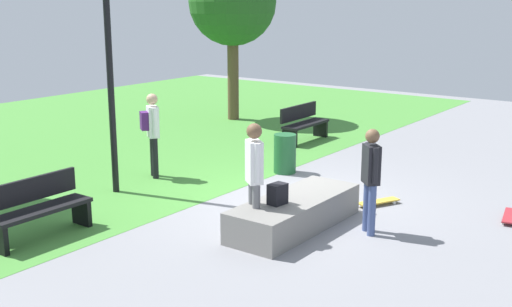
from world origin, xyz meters
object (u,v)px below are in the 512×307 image
at_px(skateboard_by_ledge, 378,202).
at_px(lamp_post, 109,46).
at_px(skater_watching, 254,171).
at_px(skateboard_spare, 510,216).
at_px(pedestrian_with_backpack, 152,128).
at_px(park_bench_center_lawn, 38,207).
at_px(park_bench_far_right, 303,122).
at_px(concrete_ledge, 295,213).
at_px(trash_bin, 285,154).
at_px(backpack_on_ledge, 278,194).
at_px(tree_tall_oak, 232,3).
at_px(skater_performing_trick, 371,173).

xyz_separation_m(skateboard_by_ledge, lamp_post, (-2.17, 4.32, 2.64)).
height_order(skater_watching, skateboard_by_ledge, skater_watching).
xyz_separation_m(skateboard_spare, lamp_post, (-2.76, 6.39, 2.64)).
xyz_separation_m(lamp_post, pedestrian_with_backpack, (1.14, 0.16, -1.68)).
xyz_separation_m(park_bench_center_lawn, park_bench_far_right, (8.07, 0.40, 0.00)).
bearing_deg(concrete_ledge, trash_bin, 36.62).
xyz_separation_m(backpack_on_ledge, trash_bin, (3.07, 1.93, -0.25)).
relative_size(skateboard_by_ledge, pedestrian_with_backpack, 0.47).
xyz_separation_m(park_bench_center_lawn, trash_bin, (5.29, -0.91, -0.08)).
relative_size(skateboard_by_ledge, skateboard_spare, 0.98).
bearing_deg(park_bench_far_right, tree_tall_oak, 67.97).
bearing_deg(skateboard_spare, skateboard_by_ledge, 105.91).
bearing_deg(tree_tall_oak, skater_watching, -139.79).
bearing_deg(park_bench_center_lawn, lamp_post, 21.03).
height_order(skater_performing_trick, trash_bin, skater_performing_trick).
distance_m(skateboard_spare, trash_bin, 4.62).
distance_m(skateboard_by_ledge, trash_bin, 2.69).
height_order(backpack_on_ledge, park_bench_far_right, park_bench_far_right).
bearing_deg(trash_bin, park_bench_center_lawn, 170.27).
distance_m(park_bench_far_right, lamp_post, 6.21).
height_order(skateboard_by_ledge, trash_bin, trash_bin).
bearing_deg(skateboard_spare, trash_bin, 87.06).
height_order(concrete_ledge, backpack_on_ledge, backpack_on_ledge).
bearing_deg(trash_bin, skater_performing_trick, -125.72).
distance_m(park_bench_center_lawn, park_bench_far_right, 8.08).
bearing_deg(skateboard_spare, backpack_on_ledge, 136.64).
relative_size(skateboard_by_ledge, lamp_post, 0.18).
distance_m(skateboard_by_ledge, lamp_post, 5.51).
relative_size(skateboard_spare, lamp_post, 0.18).
distance_m(backpack_on_ledge, tree_tall_oak, 10.10).
distance_m(skateboard_spare, pedestrian_with_backpack, 6.82).
bearing_deg(backpack_on_ledge, tree_tall_oak, 48.78).
relative_size(park_bench_far_right, tree_tall_oak, 0.34).
height_order(concrete_ledge, trash_bin, trash_bin).
bearing_deg(skateboard_spare, park_bench_center_lawn, 132.54).
relative_size(park_bench_center_lawn, tree_tall_oak, 0.34).
relative_size(skater_performing_trick, tree_tall_oak, 0.35).
distance_m(backpack_on_ledge, skateboard_spare, 3.94).
relative_size(skater_watching, skateboard_by_ledge, 2.18).
bearing_deg(skater_watching, skateboard_by_ledge, -18.52).
relative_size(concrete_ledge, trash_bin, 3.15).
height_order(skater_watching, trash_bin, skater_watching).
relative_size(skater_performing_trick, skateboard_spare, 1.99).
bearing_deg(lamp_post, concrete_ledge, -84.55).
distance_m(concrete_ledge, skateboard_by_ledge, 1.91).
bearing_deg(skateboard_by_ledge, lamp_post, 116.70).
relative_size(tree_tall_oak, pedestrian_with_backpack, 2.76).
relative_size(skater_watching, park_bench_far_right, 1.09).
distance_m(backpack_on_ledge, skateboard_by_ledge, 2.40).
bearing_deg(skateboard_spare, lamp_post, 113.38).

